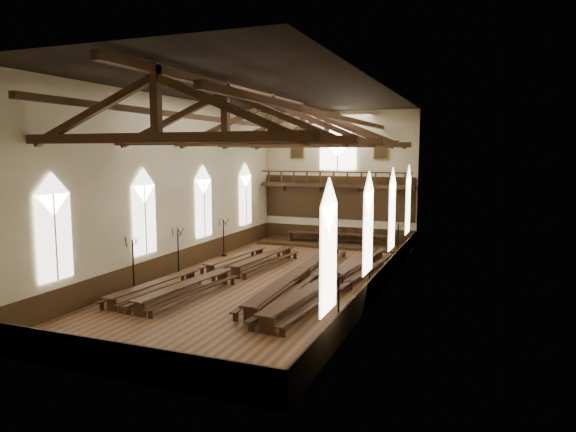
% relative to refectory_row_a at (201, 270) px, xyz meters
% --- Properties ---
extents(ground, '(26.00, 26.00, 0.00)m').
position_rel_refectory_row_a_xyz_m(ground, '(3.76, 1.06, -0.48)').
color(ground, brown).
rests_on(ground, ground).
extents(room_walls, '(26.00, 26.00, 26.00)m').
position_rel_refectory_row_a_xyz_m(room_walls, '(3.76, 1.06, 5.97)').
color(room_walls, beige).
rests_on(room_walls, ground).
extents(wainscot_band, '(12.00, 26.00, 1.20)m').
position_rel_refectory_row_a_xyz_m(wainscot_band, '(3.76, 1.06, 0.12)').
color(wainscot_band, '#372310').
rests_on(wainscot_band, ground).
extents(side_windows, '(11.85, 19.80, 4.50)m').
position_rel_refectory_row_a_xyz_m(side_windows, '(3.76, 1.06, 3.26)').
color(side_windows, white).
rests_on(side_windows, room_walls).
extents(end_window, '(2.80, 0.12, 3.80)m').
position_rel_refectory_row_a_xyz_m(end_window, '(3.76, 13.96, 6.74)').
color(end_window, white).
rests_on(end_window, room_walls).
extents(minstrels_gallery, '(11.80, 1.24, 3.70)m').
position_rel_refectory_row_a_xyz_m(minstrels_gallery, '(3.76, 13.72, 3.42)').
color(minstrels_gallery, '#331F10').
rests_on(minstrels_gallery, room_walls).
extents(portraits, '(7.75, 0.09, 1.45)m').
position_rel_refectory_row_a_xyz_m(portraits, '(3.76, 13.96, 6.62)').
color(portraits, brown).
rests_on(portraits, room_walls).
extents(roof_trusses, '(11.70, 25.70, 2.80)m').
position_rel_refectory_row_a_xyz_m(roof_trusses, '(3.76, 1.06, 7.73)').
color(roof_trusses, '#331F10').
rests_on(roof_trusses, room_walls).
extents(refectory_row_a, '(1.91, 13.70, 0.66)m').
position_rel_refectory_row_a_xyz_m(refectory_row_a, '(0.00, 0.00, 0.00)').
color(refectory_row_a, '#331F10').
rests_on(refectory_row_a, ground).
extents(refectory_row_b, '(2.15, 14.34, 0.73)m').
position_rel_refectory_row_a_xyz_m(refectory_row_b, '(1.70, 0.13, 0.05)').
color(refectory_row_b, '#331F10').
rests_on(refectory_row_b, ground).
extents(refectory_row_c, '(1.87, 14.77, 0.78)m').
position_rel_refectory_row_a_xyz_m(refectory_row_c, '(5.44, 1.31, 0.09)').
color(refectory_row_c, '#331F10').
rests_on(refectory_row_c, ground).
extents(refectory_row_d, '(2.37, 15.19, 0.82)m').
position_rel_refectory_row_a_xyz_m(refectory_row_d, '(7.55, 0.51, 0.11)').
color(refectory_row_d, '#331F10').
rests_on(refectory_row_d, ground).
extents(dais, '(11.40, 3.14, 0.21)m').
position_rel_refectory_row_a_xyz_m(dais, '(4.08, 12.46, -0.38)').
color(dais, '#372310').
rests_on(dais, ground).
extents(high_table, '(7.57, 1.40, 0.71)m').
position_rel_refectory_row_a_xyz_m(high_table, '(4.08, 12.46, 0.32)').
color(high_table, '#331F10').
rests_on(high_table, dais).
extents(high_chairs, '(5.89, 0.50, 1.07)m').
position_rel_refectory_row_a_xyz_m(high_chairs, '(4.08, 13.21, 0.31)').
color(high_chairs, '#331F10').
rests_on(high_chairs, dais).
extents(candelabrum_left_near, '(0.84, 0.78, 2.77)m').
position_rel_refectory_row_a_xyz_m(candelabrum_left_near, '(-1.79, -3.46, 0.36)').
color(candelabrum_left_near, black).
rests_on(candelabrum_left_near, ground).
extents(candelabrum_left_mid, '(0.78, 0.80, 2.68)m').
position_rel_refectory_row_a_xyz_m(candelabrum_left_mid, '(-1.79, 0.54, 0.33)').
color(candelabrum_left_mid, black).
rests_on(candelabrum_left_mid, ground).
extents(candelabrum_left_far, '(0.73, 0.78, 2.57)m').
position_rel_refectory_row_a_xyz_m(candelabrum_left_far, '(-1.79, 5.93, 0.29)').
color(candelabrum_left_far, black).
rests_on(candelabrum_left_far, ground).
extents(candelabrum_right_near, '(0.75, 0.70, 2.46)m').
position_rel_refectory_row_a_xyz_m(candelabrum_right_near, '(9.31, -5.36, 0.26)').
color(candelabrum_right_near, black).
rests_on(candelabrum_right_near, ground).
extents(candelabrum_right_mid, '(0.69, 0.73, 2.41)m').
position_rel_refectory_row_a_xyz_m(candelabrum_right_mid, '(9.31, 0.24, 0.25)').
color(candelabrum_right_mid, black).
rests_on(candelabrum_right_mid, ground).
extents(candelabrum_right_far, '(0.77, 0.74, 2.56)m').
position_rel_refectory_row_a_xyz_m(candelabrum_right_far, '(9.31, 8.59, 0.29)').
color(candelabrum_right_far, black).
rests_on(candelabrum_right_far, ground).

